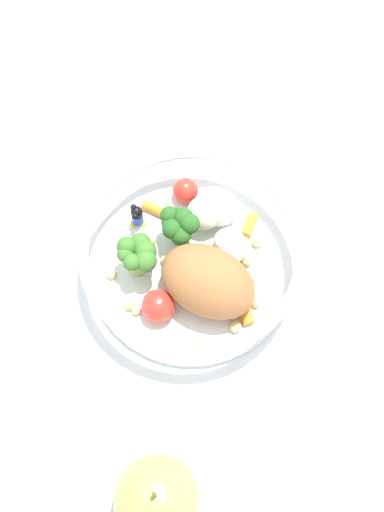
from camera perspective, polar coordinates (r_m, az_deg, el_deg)
name	(u,v)px	position (r m, az deg, el deg)	size (l,w,h in m)	color
ground_plane	(172,260)	(0.67, -1.73, -0.38)	(2.40, 2.40, 0.00)	white
food_container	(196,256)	(0.64, 0.37, 0.03)	(0.22, 0.22, 0.07)	white
loose_apple	(157,498)	(0.59, -3.02, -20.02)	(0.07, 0.07, 0.08)	#8CB74C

